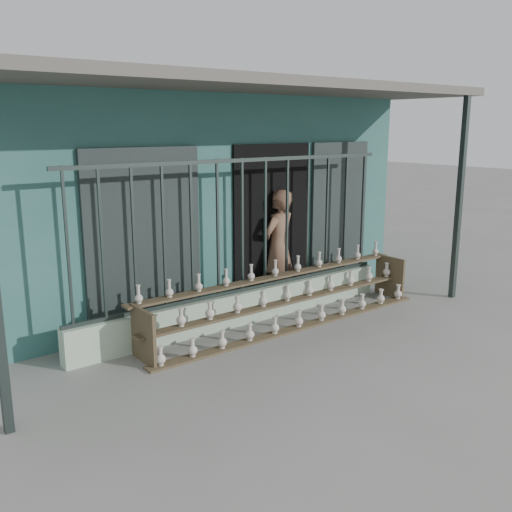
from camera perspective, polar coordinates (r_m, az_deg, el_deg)
ground at (r=6.99m, az=5.07°, el=-9.48°), size 60.00×60.00×0.00m
workshop_building at (r=10.04m, az=-11.38°, el=6.74°), size 7.40×6.60×3.21m
parapet_wall at (r=7.86m, az=-1.34°, el=-5.13°), size 5.00×0.20×0.45m
security_fence at (r=7.58m, az=-1.38°, el=2.97°), size 5.00×0.04×1.80m
shelf_rack at (r=7.78m, az=3.17°, el=-4.30°), size 4.50×0.68×0.85m
elderly_woman at (r=8.52m, az=2.27°, el=0.84°), size 0.73×0.59×1.75m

